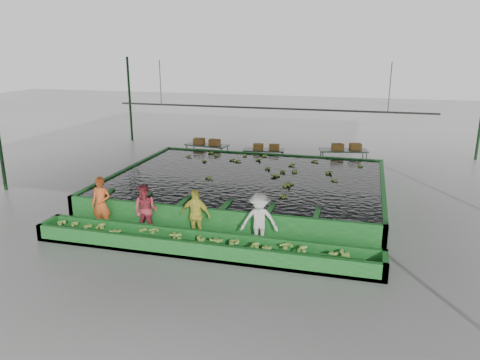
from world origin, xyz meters
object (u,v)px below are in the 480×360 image
(worker_d, at_px, (259,221))
(packing_table_right, at_px, (343,160))
(packing_table_left, at_px, (207,154))
(box_stack_right, at_px, (346,150))
(packing_table_mid, at_px, (264,158))
(flotation_tank, at_px, (247,187))
(worker_a, at_px, (101,204))
(box_stack_mid, at_px, (266,150))
(worker_b, at_px, (146,210))
(sorting_trough, at_px, (201,245))
(box_stack_left, at_px, (207,145))
(worker_c, at_px, (195,215))

(worker_d, height_order, packing_table_right, worker_d)
(packing_table_left, distance_m, box_stack_right, 6.71)
(packing_table_mid, bearing_deg, flotation_tank, -85.03)
(flotation_tank, xyz_separation_m, worker_a, (-3.58, -4.30, 0.41))
(flotation_tank, xyz_separation_m, box_stack_mid, (-0.30, 4.79, 0.43))
(packing_table_right, height_order, box_stack_right, box_stack_right)
(flotation_tank, distance_m, worker_b, 4.78)
(flotation_tank, distance_m, box_stack_mid, 4.82)
(sorting_trough, height_order, box_stack_right, box_stack_right)
(packing_table_left, relative_size, packing_table_right, 0.95)
(sorting_trough, distance_m, packing_table_right, 10.82)
(worker_d, relative_size, packing_table_mid, 0.85)
(sorting_trough, height_order, box_stack_left, box_stack_left)
(worker_b, distance_m, box_stack_mid, 9.26)
(packing_table_mid, bearing_deg, worker_b, -100.28)
(box_stack_left, relative_size, box_stack_right, 0.99)
(worker_c, distance_m, packing_table_right, 10.21)
(flotation_tank, bearing_deg, packing_table_right, 58.03)
(worker_a, xyz_separation_m, worker_c, (3.12, 0.00, -0.06))
(flotation_tank, distance_m, sorting_trough, 5.10)
(packing_table_mid, bearing_deg, worker_d, -78.26)
(flotation_tank, distance_m, worker_a, 5.61)
(box_stack_right, bearing_deg, sorting_trough, -108.22)
(box_stack_left, distance_m, box_stack_right, 6.68)
(sorting_trough, bearing_deg, packing_table_right, 72.49)
(packing_table_right, bearing_deg, box_stack_right, -8.55)
(sorting_trough, distance_m, box_stack_mid, 9.91)
(worker_b, height_order, worker_d, worker_d)
(packing_table_right, relative_size, box_stack_mid, 1.79)
(worker_b, relative_size, packing_table_right, 0.73)
(worker_c, xyz_separation_m, box_stack_mid, (0.15, 9.09, 0.08))
(flotation_tank, xyz_separation_m, box_stack_left, (-3.29, 4.83, 0.50))
(sorting_trough, xyz_separation_m, box_stack_mid, (-0.30, 9.89, 0.63))
(worker_d, relative_size, packing_table_left, 0.79)
(packing_table_left, relative_size, box_stack_mid, 1.70)
(worker_a, height_order, box_stack_left, worker_a)
(sorting_trough, relative_size, worker_c, 6.26)
(worker_c, distance_m, worker_d, 1.93)
(sorting_trough, relative_size, packing_table_right, 4.57)
(packing_table_right, bearing_deg, worker_a, -125.67)
(packing_table_right, distance_m, box_stack_left, 6.57)
(box_stack_left, bearing_deg, flotation_tank, -55.75)
(flotation_tank, distance_m, worker_d, 4.56)
(packing_table_left, height_order, box_stack_left, box_stack_left)
(packing_table_mid, height_order, box_stack_left, box_stack_left)
(worker_b, bearing_deg, worker_d, 0.21)
(worker_a, xyz_separation_m, packing_table_right, (6.83, 9.51, -0.37))
(worker_c, bearing_deg, sorting_trough, -55.58)
(worker_c, bearing_deg, box_stack_mid, 93.66)
(worker_a, height_order, packing_table_left, worker_a)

